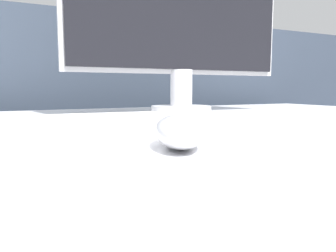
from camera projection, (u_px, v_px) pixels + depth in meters
name	position (u px, v px, depth m)	size (l,w,h in m)	color
partition_panel	(65.00, 157.00, 1.21)	(5.00, 0.03, 1.07)	#333D4C
computer_mouse_near	(182.00, 131.00, 0.38)	(0.10, 0.14, 0.04)	silver
keyboard	(91.00, 123.00, 0.54)	(0.45, 0.16, 0.02)	white
monitor	(181.00, 23.00, 0.89)	(0.65, 0.17, 0.44)	silver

